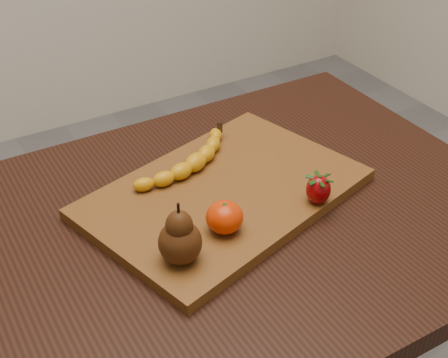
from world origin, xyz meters
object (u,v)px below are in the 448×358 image
table (216,263)px  mandarin (225,217)px  cutting_board (224,194)px  pear (180,233)px

table → mandarin: (-0.01, -0.05, 0.14)m
table → cutting_board: (0.04, 0.04, 0.11)m
table → mandarin: 0.15m
table → cutting_board: bearing=44.9°
table → mandarin: size_ratio=17.32×
mandarin → pear: bearing=-164.0°
table → mandarin: mandarin is taller
cutting_board → table: bearing=-150.8°
pear → mandarin: (0.09, 0.03, -0.02)m
cutting_board → mandarin: size_ratio=7.80×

